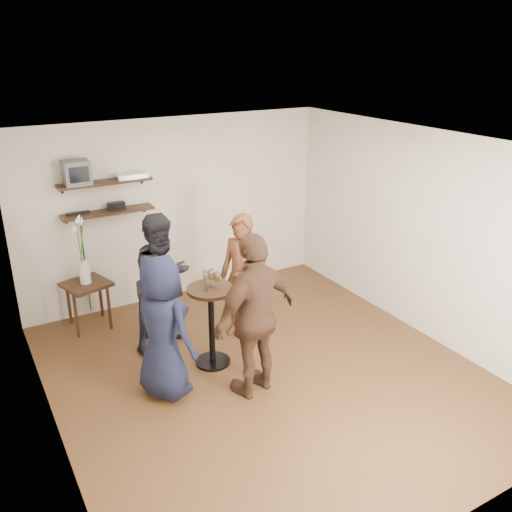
{
  "coord_description": "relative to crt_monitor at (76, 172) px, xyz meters",
  "views": [
    {
      "loc": [
        -2.72,
        -4.49,
        3.52
      ],
      "look_at": [
        0.1,
        0.4,
        1.29
      ],
      "focal_mm": 38.0,
      "sensor_mm": 36.0,
      "label": 1
    }
  ],
  "objects": [
    {
      "name": "room",
      "position": [
        1.34,
        -2.38,
        -0.72
      ],
      "size": [
        4.58,
        5.08,
        2.68
      ],
      "color": "#4E3019",
      "rests_on": "ground"
    },
    {
      "name": "person_brown",
      "position": [
        1.09,
        -2.57,
        -1.12
      ],
      "size": [
        1.13,
        0.68,
        1.8
      ],
      "primitive_type": "imported",
      "rotation": [
        0.0,
        0.0,
        3.38
      ],
      "color": "#492E1F",
      "rests_on": "room"
    },
    {
      "name": "wine_glass_fr",
      "position": [
        0.99,
        -1.9,
        -0.92
      ],
      "size": [
        0.06,
        0.06,
        0.19
      ],
      "color": "silver",
      "rests_on": "drinks_table"
    },
    {
      "name": "shelf_lower",
      "position": [
        0.34,
        0.0,
        -0.57
      ],
      "size": [
        1.2,
        0.25,
        0.04
      ],
      "primitive_type": "cube",
      "color": "black",
      "rests_on": "room"
    },
    {
      "name": "vase_lilies",
      "position": [
        -0.1,
        -0.25,
        -1.09
      ],
      "size": [
        0.19,
        0.2,
        0.95
      ],
      "rotation": [
        0.0,
        0.0,
        0.27
      ],
      "color": "white",
      "rests_on": "side_table"
    },
    {
      "name": "person_navy",
      "position": [
        0.24,
        -2.13,
        -1.23
      ],
      "size": [
        0.75,
        0.9,
        1.57
      ],
      "primitive_type": "imported",
      "rotation": [
        0.0,
        0.0,
        1.95
      ],
      "color": "black",
      "rests_on": "room"
    },
    {
      "name": "wine_glass_bl",
      "position": [
        0.89,
        -1.81,
        -0.92
      ],
      "size": [
        0.06,
        0.06,
        0.19
      ],
      "color": "silver",
      "rests_on": "drinks_table"
    },
    {
      "name": "side_table",
      "position": [
        -0.1,
        -0.25,
        -1.49
      ],
      "size": [
        0.65,
        0.65,
        0.63
      ],
      "rotation": [
        0.0,
        0.0,
        0.27
      ],
      "color": "black",
      "rests_on": "room"
    },
    {
      "name": "shelf_upper",
      "position": [
        0.34,
        0.0,
        -0.17
      ],
      "size": [
        1.2,
        0.25,
        0.04
      ],
      "primitive_type": "cube",
      "color": "black",
      "rests_on": "room"
    },
    {
      "name": "dvd_deck",
      "position": [
        0.69,
        0.0,
        -0.12
      ],
      "size": [
        0.4,
        0.24,
        0.06
      ],
      "primitive_type": "cube",
      "color": "silver",
      "rests_on": "shelf_upper"
    },
    {
      "name": "person_dark",
      "position": [
        0.61,
        -1.2,
        -1.16
      ],
      "size": [
        1.03,
        0.94,
        1.71
      ],
      "primitive_type": "imported",
      "rotation": [
        0.0,
        0.0,
        0.44
      ],
      "color": "black",
      "rests_on": "room"
    },
    {
      "name": "wine_glass_fl",
      "position": [
        0.85,
        -1.9,
        -0.91
      ],
      "size": [
        0.07,
        0.07,
        0.21
      ],
      "color": "silver",
      "rests_on": "drinks_table"
    },
    {
      "name": "radio",
      "position": [
        0.46,
        0.0,
        -0.5
      ],
      "size": [
        0.22,
        0.1,
        0.1
      ],
      "primitive_type": "cube",
      "color": "black",
      "rests_on": "shelf_lower"
    },
    {
      "name": "person_plaid",
      "position": [
        1.53,
        -1.47,
        -1.21
      ],
      "size": [
        0.65,
        0.71,
        1.62
      ],
      "primitive_type": "imported",
      "rotation": [
        0.0,
        0.0,
        -1.0
      ],
      "color": "maroon",
      "rests_on": "room"
    },
    {
      "name": "wine_glass_br",
      "position": [
        0.95,
        -1.84,
        -0.91
      ],
      "size": [
        0.07,
        0.07,
        0.21
      ],
      "color": "silver",
      "rests_on": "drinks_table"
    },
    {
      "name": "crt_monitor",
      "position": [
        0.0,
        0.0,
        0.0
      ],
      "size": [
        0.32,
        0.3,
        0.3
      ],
      "primitive_type": "cube",
      "color": "#59595B",
      "rests_on": "shelf_upper"
    },
    {
      "name": "power_strip",
      "position": [
        -0.03,
        0.05,
        -0.54
      ],
      "size": [
        0.3,
        0.05,
        0.03
      ],
      "primitive_type": "cube",
      "color": "black",
      "rests_on": "shelf_lower"
    },
    {
      "name": "drinks_table",
      "position": [
        0.92,
        -1.86,
        -1.39
      ],
      "size": [
        0.53,
        0.53,
        0.97
      ],
      "color": "black",
      "rests_on": "room"
    }
  ]
}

